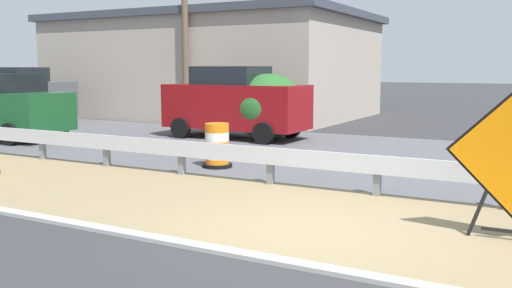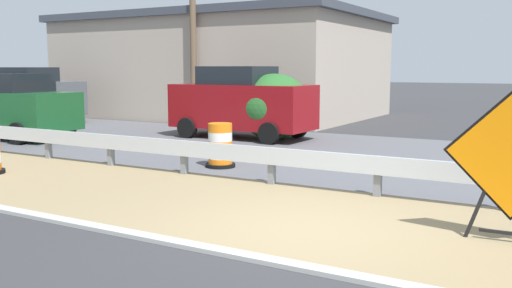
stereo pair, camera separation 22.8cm
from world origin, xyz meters
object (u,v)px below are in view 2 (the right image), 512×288
Objects in this scene: traffic_barrel_nearest at (220,148)px; utility_pole_near at (193,25)px; car_trailing_near_lane at (30,95)px; car_distant_a at (241,102)px; car_trailing_far_lane at (8,106)px.

utility_pole_near reaches higher than traffic_barrel_nearest.
car_distant_a is (-0.23, -10.20, 0.01)m from car_trailing_near_lane.
car_trailing_far_lane is 0.65× the size of utility_pole_near.
traffic_barrel_nearest is 13.49m from car_trailing_near_lane.
car_trailing_near_lane is 10.20m from car_distant_a.
car_trailing_near_lane reaches higher than traffic_barrel_nearest.
traffic_barrel_nearest is 0.13× the size of utility_pole_near.
traffic_barrel_nearest is 9.88m from utility_pole_near.
traffic_barrel_nearest is 0.22× the size of car_trailing_near_lane.
car_trailing_far_lane is at bearing 83.08° from traffic_barrel_nearest.
traffic_barrel_nearest is at bearing -23.66° from car_trailing_near_lane.
traffic_barrel_nearest is 0.21× the size of car_trailing_far_lane.
traffic_barrel_nearest is at bearing -63.03° from car_distant_a.
car_trailing_near_lane is 7.46m from utility_pole_near.
car_distant_a reaches higher than car_trailing_far_lane.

